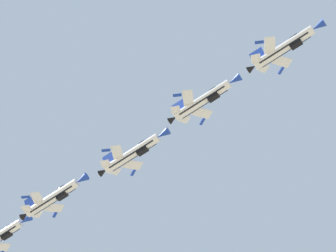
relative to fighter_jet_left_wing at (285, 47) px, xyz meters
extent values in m
cylinder|color=white|center=(-0.28, 0.04, 0.00)|extent=(12.12, 3.18, 1.70)
cube|color=black|center=(-0.25, 0.25, -0.42)|extent=(10.18, 2.71, 1.03)
cone|color=#1938A8|center=(6.81, -0.85, 0.00)|extent=(2.58, 1.85, 1.56)
cone|color=black|center=(-6.98, 0.88, 0.00)|extent=(1.76, 1.55, 1.36)
ellipsoid|color=#192333|center=(2.30, -0.58, 0.56)|extent=(3.36, 1.87, 1.48)
cube|color=black|center=(1.91, 0.14, -0.72)|extent=(2.35, 1.63, 1.25)
cube|color=white|center=(-1.69, 2.58, 1.13)|extent=(3.75, 4.21, 2.13)
cube|color=#1938A8|center=(-2.57, 4.57, 2.11)|extent=(1.65, 1.42, 0.47)
cube|color=white|center=(-2.27, -2.00, -1.29)|extent=(3.13, 4.24, 2.13)
cube|color=#1938A8|center=(-3.60, -3.71, -2.27)|extent=(1.71, 1.14, 0.47)
cube|color=white|center=(-5.17, 2.01, 0.70)|extent=(2.47, 2.59, 1.16)
cube|color=white|center=(-5.51, -0.67, -0.71)|extent=(2.16, 2.39, 1.16)
cube|color=#1938A8|center=(-5.15, -0.20, 1.60)|extent=(2.75, 1.70, 2.40)
cylinder|color=white|center=(-18.04, 3.46, 2.74)|extent=(12.12, 3.18, 1.70)
cube|color=black|center=(-18.02, 3.66, 2.31)|extent=(10.19, 2.72, 0.97)
cone|color=#1938A8|center=(-10.95, 2.57, 2.74)|extent=(2.58, 1.85, 1.56)
cone|color=black|center=(-24.74, 4.30, 2.74)|extent=(1.76, 1.55, 1.36)
ellipsoid|color=#192333|center=(-15.46, 2.87, 3.32)|extent=(3.36, 1.85, 1.46)
cube|color=black|center=(-15.86, 3.53, 2.01)|extent=(2.35, 1.61, 1.23)
cube|color=white|center=(-19.45, 6.06, 3.76)|extent=(3.79, 4.28, 1.95)
cube|color=#1938A8|center=(-20.32, 8.09, 4.65)|extent=(1.66, 1.42, 0.45)
cube|color=white|center=(-20.04, 1.36, 1.56)|extent=(3.16, 4.31, 1.95)
cube|color=#1938A8|center=(-21.38, -0.39, 0.67)|extent=(1.71, 1.14, 0.45)
cube|color=white|center=(-22.93, 5.47, 3.38)|extent=(2.49, 2.63, 1.07)
cube|color=white|center=(-23.27, 2.72, 2.09)|extent=(2.17, 2.43, 1.07)
cube|color=#1938A8|center=(-22.90, 3.30, 4.38)|extent=(2.74, 1.59, 2.44)
cylinder|color=white|center=(-34.16, 5.79, -0.45)|extent=(12.12, 3.18, 1.70)
cube|color=black|center=(-34.14, 6.01, -0.86)|extent=(10.18, 2.71, 1.03)
cone|color=#1938A8|center=(-27.07, 4.90, -0.45)|extent=(2.58, 1.85, 1.56)
cone|color=black|center=(-40.86, 6.63, -0.45)|extent=(1.76, 1.55, 1.36)
ellipsoid|color=#192333|center=(-31.58, 5.17, 0.11)|extent=(3.36, 1.87, 1.49)
cube|color=black|center=(-31.97, 5.90, -1.16)|extent=(2.35, 1.63, 1.26)
cube|color=white|center=(-35.57, 8.34, 0.69)|extent=(3.75, 4.21, 2.13)
cube|color=#1938A8|center=(-36.45, 10.32, 1.67)|extent=(1.65, 1.42, 0.47)
cube|color=white|center=(-36.15, 3.75, -1.74)|extent=(3.13, 4.24, 2.13)
cube|color=#1938A8|center=(-37.49, 2.05, -2.72)|extent=(1.71, 1.14, 0.47)
cube|color=white|center=(-39.06, 7.77, 0.26)|extent=(2.47, 2.59, 1.17)
cube|color=white|center=(-39.39, 5.09, -1.16)|extent=(2.16, 2.39, 1.17)
cube|color=#1938A8|center=(-39.03, 5.55, 1.15)|extent=(2.75, 1.70, 2.39)
cylinder|color=white|center=(-52.20, 6.89, -0.94)|extent=(12.12, 3.18, 1.70)
cube|color=black|center=(-52.17, 7.13, -1.34)|extent=(10.18, 2.68, 1.09)
cone|color=#1938A8|center=(-45.10, 6.00, -0.94)|extent=(2.58, 1.85, 1.56)
cone|color=black|center=(-58.90, 7.73, -0.94)|extent=(1.76, 1.55, 1.36)
ellipsoid|color=#192333|center=(-49.62, 6.23, -0.40)|extent=(3.36, 1.90, 1.51)
cube|color=black|center=(-50.00, 7.04, -1.63)|extent=(2.35, 1.64, 1.29)
cube|color=white|center=(-53.62, 9.36, 0.35)|extent=(3.68, 4.11, 2.36)
cube|color=#1938A8|center=(-54.50, 11.27, 1.44)|extent=(1.65, 1.41, 0.50)
cube|color=white|center=(-54.17, 4.94, -2.37)|extent=(3.09, 4.12, 2.36)
cube|color=#1938A8|center=(-55.50, 3.30, -3.47)|extent=(1.71, 1.13, 0.50)
cube|color=white|center=(-57.10, 8.82, -0.15)|extent=(2.44, 2.54, 1.28)
cube|color=white|center=(-57.42, 6.23, -1.74)|extent=(2.15, 2.33, 1.28)
cube|color=#1938A8|center=(-57.08, 6.55, 0.60)|extent=(2.77, 1.84, 2.32)
cone|color=#1938A8|center=(-60.55, 9.84, 1.76)|extent=(2.58, 1.85, 1.56)
ellipsoid|color=#192333|center=(-65.06, 10.10, 2.32)|extent=(3.36, 1.88, 1.49)
cube|color=black|center=(-65.45, 10.84, 1.05)|extent=(2.35, 1.63, 1.26)
cube|color=white|center=(-69.06, 13.26, 2.93)|extent=(3.73, 4.19, 2.18)
camera|label=1|loc=(3.04, -50.94, -136.89)|focal=86.68mm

